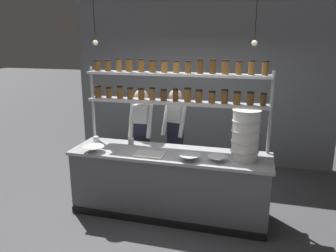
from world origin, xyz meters
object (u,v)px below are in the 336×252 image
cutting_board (150,154)px  prep_bowl_center_front (93,149)px  prep_bowl_near_left (217,159)px  spice_shelf_unit (176,89)px  chef_left (142,134)px  serving_cup_front (131,141)px  container_stack (245,135)px  serving_cup_by_board (96,140)px  chef_center (175,133)px  prep_bowl_center_back (189,158)px

cutting_board → prep_bowl_center_front: (-0.79, -0.07, 0.03)m
prep_bowl_near_left → spice_shelf_unit: bearing=143.3°
chef_left → prep_bowl_near_left: bearing=-33.7°
cutting_board → serving_cup_front: 0.55m
cutting_board → container_stack: bearing=7.2°
container_stack → prep_bowl_near_left: (-0.33, -0.14, -0.30)m
prep_bowl_center_front → serving_cup_by_board: serving_cup_by_board is taller
chef_center → container_stack: 1.43m
spice_shelf_unit → prep_bowl_center_back: spice_shelf_unit is taller
chef_left → container_stack: (1.61, -0.61, 0.28)m
chef_center → prep_bowl_center_back: (0.45, -1.03, -0.00)m
container_stack → prep_bowl_near_left: bearing=-156.8°
spice_shelf_unit → prep_bowl_center_back: 1.01m
chef_center → serving_cup_by_board: chef_center is taller
spice_shelf_unit → serving_cup_by_board: size_ratio=24.05×
chef_left → container_stack: bearing=-24.2°
chef_center → serving_cup_front: bearing=-120.4°
serving_cup_front → prep_bowl_center_front: bearing=-130.9°
chef_left → prep_bowl_center_back: chef_left is taller
spice_shelf_unit → serving_cup_front: (-0.65, -0.14, -0.78)m
spice_shelf_unit → cutting_board: spice_shelf_unit is taller
prep_bowl_center_front → serving_cup_front: serving_cup_front is taller
prep_bowl_near_left → prep_bowl_center_back: prep_bowl_center_back is taller
prep_bowl_center_front → serving_cup_front: (0.38, 0.44, 0.01)m
prep_bowl_near_left → serving_cup_by_board: bearing=171.9°
serving_cup_by_board → container_stack: bearing=-3.2°
prep_bowl_near_left → serving_cup_front: size_ratio=2.69×
cutting_board → prep_bowl_center_back: prep_bowl_center_back is taller
prep_bowl_center_front → serving_cup_front: size_ratio=3.23×
spice_shelf_unit → prep_bowl_near_left: spice_shelf_unit is taller
prep_bowl_center_front → prep_bowl_center_back: (1.35, 0.03, -0.00)m
prep_bowl_center_back → serving_cup_by_board: bearing=167.8°
chef_left → serving_cup_front: (-0.03, -0.40, -0.00)m
chef_center → container_stack: (1.12, -0.83, 0.29)m
spice_shelf_unit → prep_bowl_center_front: (-1.03, -0.58, -0.78)m
chef_center → cutting_board: bearing=-86.5°
spice_shelf_unit → prep_bowl_near_left: 1.15m
serving_cup_front → spice_shelf_unit: bearing=12.4°
container_stack → serving_cup_by_board: size_ratio=6.02×
cutting_board → prep_bowl_center_front: bearing=-174.8°
chef_left → serving_cup_front: size_ratio=18.21×
container_stack → serving_cup_front: container_stack is taller
chef_center → serving_cup_by_board: bearing=-135.9°
prep_bowl_center_front → serving_cup_by_board: bearing=111.5°
chef_left → prep_bowl_center_front: bearing=-119.5°
spice_shelf_unit → serving_cup_front: bearing=-167.6°
chef_center → container_stack: size_ratio=2.52×
prep_bowl_near_left → serving_cup_front: (-1.31, 0.35, 0.01)m
chef_center → prep_bowl_center_back: 1.12m
prep_bowl_near_left → prep_bowl_center_back: bearing=-170.5°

